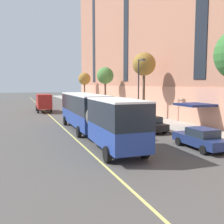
{
  "coord_description": "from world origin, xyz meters",
  "views": [
    {
      "loc": [
        -7.07,
        -23.9,
        4.73
      ],
      "look_at": [
        2.41,
        1.89,
        1.8
      ],
      "focal_mm": 42.0,
      "sensor_mm": 36.0,
      "label": 1
    }
  ],
  "objects_px": {
    "parked_car_red_3": "(95,107)",
    "parked_car_red_5": "(77,102)",
    "street_tree_far_downtown": "(84,79)",
    "street_tree_far_uptown": "(105,76)",
    "street_tree_mid_block": "(144,65)",
    "parked_car_navy_1": "(201,138)",
    "box_truck": "(44,102)",
    "street_lamp": "(139,84)",
    "parked_car_black_0": "(150,124)",
    "parked_car_darkgray_2": "(123,116)",
    "fire_hydrant": "(120,113)",
    "city_bus": "(92,113)"
  },
  "relations": [
    {
      "from": "parked_car_red_3",
      "to": "fire_hydrant",
      "type": "bearing_deg",
      "value": -77.77
    },
    {
      "from": "parked_car_navy_1",
      "to": "box_truck",
      "type": "height_order",
      "value": "box_truck"
    },
    {
      "from": "parked_car_red_5",
      "to": "parked_car_navy_1",
      "type": "bearing_deg",
      "value": -90.14
    },
    {
      "from": "parked_car_red_3",
      "to": "box_truck",
      "type": "bearing_deg",
      "value": 161.23
    },
    {
      "from": "parked_car_red_5",
      "to": "street_tree_far_downtown",
      "type": "distance_m",
      "value": 8.69
    },
    {
      "from": "parked_car_darkgray_2",
      "to": "street_lamp",
      "type": "bearing_deg",
      "value": -19.2
    },
    {
      "from": "parked_car_red_5",
      "to": "street_tree_mid_block",
      "type": "height_order",
      "value": "street_tree_mid_block"
    },
    {
      "from": "fire_hydrant",
      "to": "street_tree_mid_block",
      "type": "bearing_deg",
      "value": -67.47
    },
    {
      "from": "box_truck",
      "to": "street_lamp",
      "type": "xyz_separation_m",
      "value": [
        9.95,
        -16.25,
        3.03
      ]
    },
    {
      "from": "street_tree_far_downtown",
      "to": "fire_hydrant",
      "type": "relative_size",
      "value": 10.29
    },
    {
      "from": "parked_car_darkgray_2",
      "to": "box_truck",
      "type": "relative_size",
      "value": 0.65
    },
    {
      "from": "parked_car_navy_1",
      "to": "box_truck",
      "type": "xyz_separation_m",
      "value": [
        -8.18,
        30.12,
        0.94
      ]
    },
    {
      "from": "street_lamp",
      "to": "fire_hydrant",
      "type": "distance_m",
      "value": 7.48
    },
    {
      "from": "street_tree_far_downtown",
      "to": "street_lamp",
      "type": "xyz_separation_m",
      "value": [
        -1.64,
        -33.85,
        -1.25
      ]
    },
    {
      "from": "parked_car_black_0",
      "to": "parked_car_darkgray_2",
      "type": "xyz_separation_m",
      "value": [
        -0.08,
        6.94,
        0.0
      ]
    },
    {
      "from": "parked_car_red_3",
      "to": "parked_car_darkgray_2",
      "type": "bearing_deg",
      "value": -91.05
    },
    {
      "from": "parked_car_navy_1",
      "to": "parked_car_red_5",
      "type": "distance_m",
      "value": 41.61
    },
    {
      "from": "parked_car_darkgray_2",
      "to": "parked_car_red_5",
      "type": "relative_size",
      "value": 1.03
    },
    {
      "from": "parked_car_black_0",
      "to": "parked_car_red_3",
      "type": "height_order",
      "value": "same"
    },
    {
      "from": "parked_car_navy_1",
      "to": "street_tree_mid_block",
      "type": "bearing_deg",
      "value": 77.86
    },
    {
      "from": "street_tree_far_downtown",
      "to": "street_lamp",
      "type": "bearing_deg",
      "value": -92.77
    },
    {
      "from": "street_tree_mid_block",
      "to": "parked_car_red_5",
      "type": "bearing_deg",
      "value": 97.31
    },
    {
      "from": "parked_car_navy_1",
      "to": "street_lamp",
      "type": "height_order",
      "value": "street_lamp"
    },
    {
      "from": "parked_car_red_5",
      "to": "street_tree_far_downtown",
      "type": "height_order",
      "value": "street_tree_far_downtown"
    },
    {
      "from": "city_bus",
      "to": "street_lamp",
      "type": "bearing_deg",
      "value": 40.16
    },
    {
      "from": "parked_car_navy_1",
      "to": "street_tree_mid_block",
      "type": "height_order",
      "value": "street_tree_mid_block"
    },
    {
      "from": "street_tree_far_downtown",
      "to": "parked_car_darkgray_2",
      "type": "bearing_deg",
      "value": -96.11
    },
    {
      "from": "fire_hydrant",
      "to": "parked_car_red_3",
      "type": "bearing_deg",
      "value": 102.23
    },
    {
      "from": "street_lamp",
      "to": "fire_hydrant",
      "type": "bearing_deg",
      "value": 90.93
    },
    {
      "from": "street_tree_mid_block",
      "to": "fire_hydrant",
      "type": "distance_m",
      "value": 8.13
    },
    {
      "from": "parked_car_darkgray_2",
      "to": "street_tree_far_uptown",
      "type": "height_order",
      "value": "street_tree_far_uptown"
    },
    {
      "from": "parked_car_red_5",
      "to": "city_bus",
      "type": "bearing_deg",
      "value": -100.3
    },
    {
      "from": "parked_car_black_0",
      "to": "parked_car_red_3",
      "type": "distance_m",
      "value": 19.71
    },
    {
      "from": "street_tree_far_downtown",
      "to": "street_tree_far_uptown",
      "type": "bearing_deg",
      "value": -90.0
    },
    {
      "from": "street_lamp",
      "to": "fire_hydrant",
      "type": "relative_size",
      "value": 10.57
    },
    {
      "from": "parked_car_black_0",
      "to": "street_lamp",
      "type": "distance_m",
      "value": 7.64
    },
    {
      "from": "parked_car_navy_1",
      "to": "street_tree_mid_block",
      "type": "distance_m",
      "value": 17.44
    },
    {
      "from": "parked_car_black_0",
      "to": "parked_car_navy_1",
      "type": "bearing_deg",
      "value": -89.53
    },
    {
      "from": "parked_car_darkgray_2",
      "to": "box_truck",
      "type": "height_order",
      "value": "box_truck"
    },
    {
      "from": "street_tree_mid_block",
      "to": "parked_car_darkgray_2",
      "type": "bearing_deg",
      "value": -159.89
    },
    {
      "from": "parked_car_red_3",
      "to": "parked_car_navy_1",
      "type": "bearing_deg",
      "value": -90.19
    },
    {
      "from": "parked_car_black_0",
      "to": "box_truck",
      "type": "xyz_separation_m",
      "value": [
        -8.11,
        22.52,
        0.94
      ]
    },
    {
      "from": "street_tree_mid_block",
      "to": "parked_car_red_3",
      "type": "bearing_deg",
      "value": 106.12
    },
    {
      "from": "street_tree_mid_block",
      "to": "parked_car_black_0",
      "type": "bearing_deg",
      "value": -112.84
    },
    {
      "from": "parked_car_darkgray_2",
      "to": "box_truck",
      "type": "bearing_deg",
      "value": 117.27
    },
    {
      "from": "parked_car_red_3",
      "to": "parked_car_red_5",
      "type": "distance_m",
      "value": 14.3
    },
    {
      "from": "parked_car_red_3",
      "to": "parked_car_red_5",
      "type": "bearing_deg",
      "value": 89.97
    },
    {
      "from": "parked_car_black_0",
      "to": "fire_hydrant",
      "type": "height_order",
      "value": "parked_car_black_0"
    },
    {
      "from": "street_tree_far_uptown",
      "to": "street_lamp",
      "type": "bearing_deg",
      "value": -95.22
    },
    {
      "from": "box_truck",
      "to": "street_tree_far_downtown",
      "type": "height_order",
      "value": "street_tree_far_downtown"
    }
  ]
}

